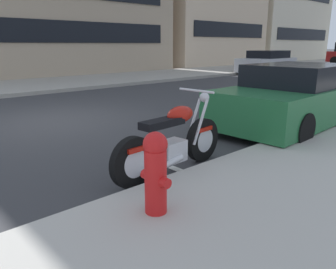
# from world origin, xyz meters

# --- Properties ---
(ground_plane) EXTENTS (260.00, 260.00, 0.00)m
(ground_plane) POSITION_xyz_m (0.00, 0.00, 0.00)
(ground_plane) COLOR #333335
(sidewalk_far_curb) EXTENTS (120.00, 5.00, 0.14)m
(sidewalk_far_curb) POSITION_xyz_m (12.00, 6.96, 0.07)
(sidewalk_far_curb) COLOR gray
(sidewalk_far_curb) RESTS_ON ground
(parking_stall_stripe) EXTENTS (0.12, 2.20, 0.01)m
(parking_stall_stripe) POSITION_xyz_m (0.00, -3.86, 0.00)
(parking_stall_stripe) COLOR silver
(parking_stall_stripe) RESTS_ON ground
(parked_motorcycle) EXTENTS (2.09, 0.62, 1.13)m
(parked_motorcycle) POSITION_xyz_m (-0.12, -4.28, 0.44)
(parked_motorcycle) COLOR black
(parked_motorcycle) RESTS_ON ground
(parked_car_at_intersection) EXTENTS (4.64, 1.97, 1.35)m
(parked_car_at_intersection) POSITION_xyz_m (3.88, -4.05, 0.64)
(parked_car_at_intersection) COLOR #236638
(parked_car_at_intersection) RESTS_ON ground
(car_opposite_curb) EXTENTS (4.14, 1.88, 1.40)m
(car_opposite_curb) POSITION_xyz_m (15.22, 3.71, 0.68)
(car_opposite_curb) COLOR silver
(car_opposite_curb) RESTS_ON ground
(fire_hydrant) EXTENTS (0.24, 0.36, 0.83)m
(fire_hydrant) POSITION_xyz_m (-1.21, -5.20, 0.58)
(fire_hydrant) COLOR red
(fire_hydrant) RESTS_ON sidewalk_near_curb
(townhouse_behind_pole) EXTENTS (12.10, 10.85, 12.42)m
(townhouse_behind_pole) POSITION_xyz_m (30.76, 14.65, 6.21)
(townhouse_behind_pole) COLOR beige
(townhouse_behind_pole) RESTS_ON ground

